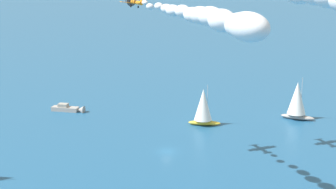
# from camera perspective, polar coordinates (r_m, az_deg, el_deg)

# --- Properties ---
(ground_plane) EXTENTS (2000.00, 2000.00, 0.00)m
(ground_plane) POSITION_cam_1_polar(r_m,az_deg,el_deg) (129.80, -0.11, -6.29)
(ground_plane) COLOR #1E517A
(motorboat_inshore) EXTENTS (10.93, 5.55, 3.08)m
(motorboat_inshore) POSITION_cam_1_polar(r_m,az_deg,el_deg) (166.45, -10.80, -1.55)
(motorboat_inshore) COLOR #9E9993
(motorboat_inshore) RESTS_ON ground_plane
(sailboat_trailing) EXTENTS (10.18, 5.96, 12.86)m
(sailboat_trailing) POSITION_cam_1_polar(r_m,az_deg,el_deg) (158.92, 14.05, -0.61)
(sailboat_trailing) COLOR #9E9993
(sailboat_trailing) RESTS_ON ground_plane
(sailboat_ahead) EXTENTS (9.64, 6.72, 12.06)m
(sailboat_ahead) POSITION_cam_1_polar(r_m,az_deg,el_deg) (148.95, 3.92, -1.35)
(sailboat_ahead) COLOR gold
(sailboat_ahead) RESTS_ON ground_plane
(biplane_lead) EXTENTS (6.84, 6.68, 3.65)m
(biplane_lead) POSITION_cam_1_polar(r_m,az_deg,el_deg) (119.12, -3.56, 10.19)
(biplane_lead) COLOR orange
(smoke_trail_lead) EXTENTS (39.75, 31.89, 5.16)m
(smoke_trail_lead) POSITION_cam_1_polar(r_m,az_deg,el_deg) (83.92, 5.78, 8.15)
(smoke_trail_lead) COLOR silver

